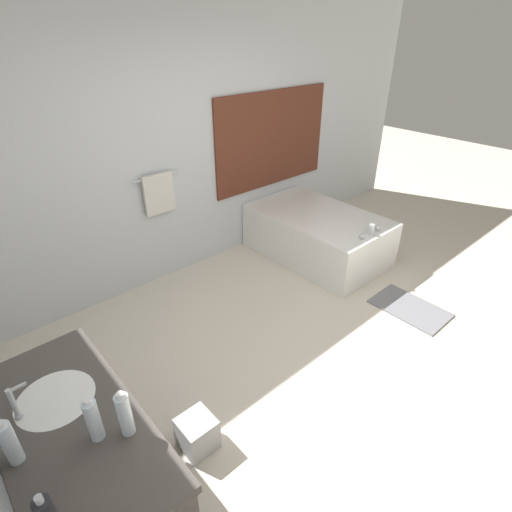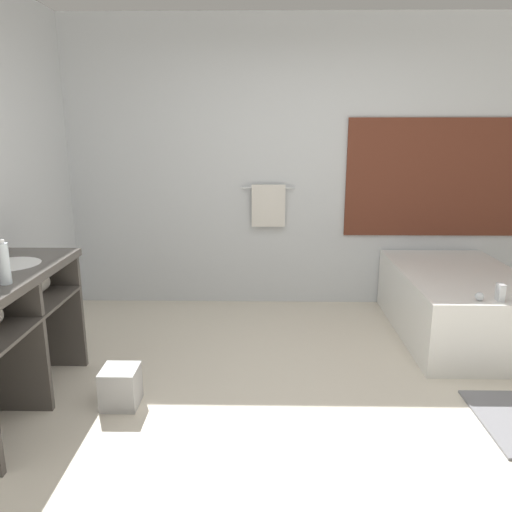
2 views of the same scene
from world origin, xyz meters
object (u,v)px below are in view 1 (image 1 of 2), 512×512
(water_bottle_1, at_px, (93,420))
(water_bottle_3, at_px, (125,414))
(bathtub, at_px, (317,233))
(water_bottle_2, at_px, (9,443))
(soap_dispenser, at_px, (45,512))
(waste_bin, at_px, (197,433))

(water_bottle_1, relative_size, water_bottle_3, 0.97)
(bathtub, relative_size, water_bottle_3, 6.54)
(water_bottle_2, xyz_separation_m, soap_dispenser, (0.02, -0.34, -0.04))
(water_bottle_1, distance_m, soap_dispenser, 0.36)
(soap_dispenser, bearing_deg, water_bottle_1, 39.43)
(water_bottle_1, height_order, water_bottle_3, water_bottle_3)
(water_bottle_3, distance_m, soap_dispenser, 0.42)
(bathtub, distance_m, soap_dispenser, 3.80)
(water_bottle_2, bearing_deg, bathtub, 20.29)
(water_bottle_3, relative_size, waste_bin, 0.98)
(water_bottle_2, height_order, soap_dispenser, water_bottle_2)
(water_bottle_2, relative_size, water_bottle_3, 0.97)
(bathtub, bearing_deg, water_bottle_3, -154.33)
(water_bottle_3, bearing_deg, water_bottle_1, 150.16)
(water_bottle_2, height_order, water_bottle_3, water_bottle_3)
(water_bottle_3, bearing_deg, soap_dispenser, -157.38)
(soap_dispenser, bearing_deg, water_bottle_2, 93.53)
(water_bottle_1, relative_size, soap_dispenser, 1.41)
(water_bottle_3, bearing_deg, waste_bin, 29.64)
(waste_bin, bearing_deg, water_bottle_3, -150.36)
(water_bottle_3, height_order, waste_bin, water_bottle_3)
(bathtub, bearing_deg, soap_dispenser, -154.67)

